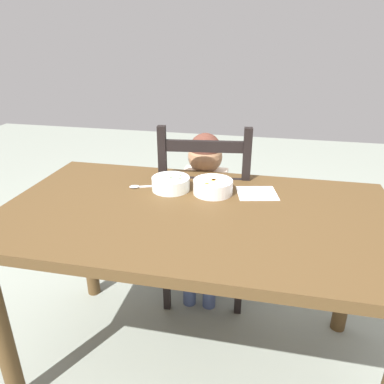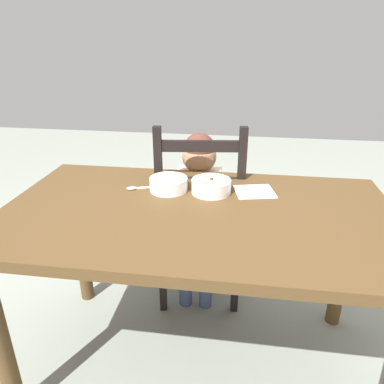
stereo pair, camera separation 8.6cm
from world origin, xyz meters
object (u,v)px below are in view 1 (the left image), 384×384
object	(u,v)px
child_figure	(204,196)
bowl_of_peas	(171,183)
spoon	(139,186)
dining_chair	(205,223)
bowl_of_carrots	(213,186)
dining_table	(196,234)

from	to	relation	value
child_figure	bowl_of_peas	distance (m)	0.36
child_figure	spoon	world-z (taller)	child_figure
dining_chair	spoon	xyz separation A→B (m)	(-0.24, -0.30, 0.31)
spoon	bowl_of_peas	bearing A→B (deg)	2.49
child_figure	bowl_of_peas	size ratio (longest dim) A/B	5.83
dining_chair	bowl_of_carrots	size ratio (longest dim) A/B	6.14
child_figure	bowl_of_carrots	distance (m)	0.36
dining_chair	bowl_of_carrots	xyz separation A→B (m)	(0.08, -0.29, 0.34)
bowl_of_peas	bowl_of_carrots	world-z (taller)	same
dining_table	child_figure	size ratio (longest dim) A/B	1.59
dining_chair	child_figure	size ratio (longest dim) A/B	1.08
dining_table	bowl_of_peas	xyz separation A→B (m)	(-0.14, 0.17, 0.13)
dining_table	bowl_of_carrots	size ratio (longest dim) A/B	9.08
dining_chair	bowl_of_carrots	world-z (taller)	dining_chair
bowl_of_carrots	child_figure	bearing A→B (deg)	107.09
dining_table	bowl_of_peas	size ratio (longest dim) A/B	9.28
dining_table	child_figure	world-z (taller)	child_figure
bowl_of_carrots	spoon	world-z (taller)	bowl_of_carrots
spoon	bowl_of_carrots	bearing A→B (deg)	1.08
dining_table	child_figure	bearing A→B (deg)	96.64
bowl_of_carrots	bowl_of_peas	bearing A→B (deg)	179.99
bowl_of_peas	bowl_of_carrots	xyz separation A→B (m)	(0.18, -0.00, 0.00)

